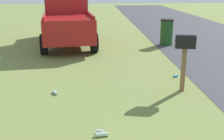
# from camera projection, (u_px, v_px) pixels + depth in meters

# --- Properties ---
(mailbox) EXTENTS (0.28, 0.49, 1.39)m
(mailbox) POSITION_uv_depth(u_px,v_px,m) (185.00, 47.00, 6.52)
(mailbox) COLOR brown
(mailbox) RESTS_ON ground
(pickup_truck) EXTENTS (5.31, 2.63, 2.09)m
(pickup_truck) POSITION_uv_depth(u_px,v_px,m) (67.00, 18.00, 12.03)
(pickup_truck) COLOR maroon
(pickup_truck) RESTS_ON ground
(trash_bin) EXTENTS (0.55, 0.55, 1.12)m
(trash_bin) POSITION_uv_depth(u_px,v_px,m) (167.00, 32.00, 11.90)
(trash_bin) COLOR #1E4C1E
(trash_bin) RESTS_ON ground
(litter_bottle_by_mailbox) EXTENTS (0.09, 0.23, 0.07)m
(litter_bottle_by_mailbox) POSITION_uv_depth(u_px,v_px,m) (102.00, 134.00, 4.77)
(litter_bottle_by_mailbox) COLOR #B2D8BF
(litter_bottle_by_mailbox) RESTS_ON ground
(litter_can_far_scatter) EXTENTS (0.09, 0.13, 0.07)m
(litter_can_far_scatter) POSITION_uv_depth(u_px,v_px,m) (100.00, 132.00, 4.87)
(litter_can_far_scatter) COLOR silver
(litter_can_far_scatter) RESTS_ON ground
(litter_bottle_midfield_a) EXTENTS (0.23, 0.17, 0.07)m
(litter_bottle_midfield_a) POSITION_uv_depth(u_px,v_px,m) (55.00, 92.00, 6.63)
(litter_bottle_midfield_a) COLOR #B2D8BF
(litter_bottle_midfield_a) RESTS_ON ground
(litter_can_near_hydrant) EXTENTS (0.12, 0.14, 0.07)m
(litter_can_near_hydrant) POSITION_uv_depth(u_px,v_px,m) (176.00, 76.00, 7.84)
(litter_can_near_hydrant) COLOR blue
(litter_can_near_hydrant) RESTS_ON ground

